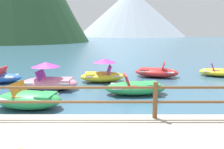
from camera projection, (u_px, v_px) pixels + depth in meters
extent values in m
plane|color=#38607A|center=(105.00, 46.00, 43.75)|extent=(200.00, 200.00, 0.00)
cylinder|color=brown|center=(155.00, 100.00, 5.78)|extent=(0.12, 0.12, 0.95)
cylinder|color=brown|center=(61.00, 87.00, 5.72)|extent=(23.80, 0.07, 0.07)
cylinder|color=brown|center=(62.00, 102.00, 5.79)|extent=(23.80, 0.07, 0.07)
ellipsoid|color=green|center=(29.00, 100.00, 7.79)|extent=(2.42, 1.48, 0.60)
cube|color=silver|center=(29.00, 97.00, 7.77)|extent=(1.89, 1.21, 0.06)
cube|color=orange|center=(20.00, 97.00, 7.54)|extent=(0.44, 0.44, 0.08)
cube|color=orange|center=(14.00, 90.00, 7.52)|extent=(0.25, 0.42, 0.43)
cube|color=orange|center=(27.00, 93.00, 8.01)|extent=(0.44, 0.44, 0.08)
cube|color=orange|center=(22.00, 87.00, 8.00)|extent=(0.25, 0.42, 0.43)
cube|color=green|center=(46.00, 96.00, 7.68)|extent=(0.60, 0.91, 0.12)
ellipsoid|color=green|center=(135.00, 88.00, 9.57)|extent=(2.66, 1.44, 0.53)
cube|color=silver|center=(135.00, 86.00, 9.56)|extent=(2.08, 1.17, 0.06)
cube|color=red|center=(132.00, 86.00, 9.28)|extent=(0.43, 0.43, 0.08)
cube|color=red|center=(127.00, 80.00, 9.23)|extent=(0.24, 0.41, 0.43)
cube|color=red|center=(130.00, 83.00, 9.77)|extent=(0.43, 0.43, 0.08)
cube|color=red|center=(126.00, 78.00, 9.72)|extent=(0.24, 0.41, 0.43)
cube|color=green|center=(152.00, 84.00, 9.60)|extent=(0.63, 0.92, 0.12)
ellipsoid|color=red|center=(157.00, 72.00, 13.34)|extent=(2.74, 1.91, 0.53)
cube|color=silver|center=(157.00, 71.00, 13.32)|extent=(2.15, 1.55, 0.06)
cube|color=red|center=(160.00, 69.00, 13.53)|extent=(0.48, 0.48, 0.08)
cube|color=red|center=(163.00, 65.00, 13.45)|extent=(0.29, 0.44, 0.43)
cube|color=red|center=(160.00, 70.00, 13.00)|extent=(0.48, 0.48, 0.08)
cube|color=red|center=(163.00, 67.00, 12.92)|extent=(0.29, 0.44, 0.43)
cube|color=red|center=(145.00, 69.00, 13.46)|extent=(0.76, 1.06, 0.12)
ellipsoid|color=yellow|center=(218.00, 72.00, 13.61)|extent=(2.45, 1.97, 0.45)
cube|color=silver|center=(218.00, 71.00, 13.60)|extent=(1.93, 1.59, 0.06)
cube|color=purple|center=(216.00, 70.00, 13.40)|extent=(0.51, 0.51, 0.08)
cube|color=purple|center=(213.00, 66.00, 13.42)|extent=(0.33, 0.45, 0.43)
cube|color=purple|center=(215.00, 69.00, 13.88)|extent=(0.51, 0.51, 0.08)
cube|color=purple|center=(212.00, 65.00, 13.90)|extent=(0.33, 0.45, 0.43)
ellipsoid|color=yellow|center=(102.00, 77.00, 12.03)|extent=(2.44, 1.52, 0.53)
cube|color=silver|center=(102.00, 75.00, 12.01)|extent=(1.91, 1.24, 0.06)
cube|color=purple|center=(105.00, 73.00, 12.27)|extent=(0.44, 0.44, 0.08)
cube|color=purple|center=(109.00, 69.00, 12.25)|extent=(0.25, 0.42, 0.43)
cube|color=purple|center=(106.00, 74.00, 11.77)|extent=(0.44, 0.44, 0.08)
cube|color=purple|center=(109.00, 70.00, 11.74)|extent=(0.25, 0.42, 0.43)
cube|color=yellow|center=(90.00, 74.00, 11.94)|extent=(0.60, 0.95, 0.12)
cone|color=purple|center=(104.00, 60.00, 11.88)|extent=(1.35, 1.35, 0.22)
cube|color=red|center=(2.00, 74.00, 11.96)|extent=(0.43, 0.43, 0.08)
cube|color=red|center=(5.00, 70.00, 11.93)|extent=(0.23, 0.41, 0.43)
cube|color=red|center=(1.00, 71.00, 11.47)|extent=(0.23, 0.41, 0.43)
ellipsoid|color=pink|center=(49.00, 83.00, 10.35)|extent=(2.62, 1.44, 0.57)
cube|color=silver|center=(49.00, 81.00, 10.33)|extent=(2.04, 1.18, 0.06)
cube|color=purple|center=(43.00, 81.00, 10.06)|extent=(0.41, 0.41, 0.08)
cube|color=purple|center=(39.00, 76.00, 10.03)|extent=(0.22, 0.41, 0.43)
cube|color=purple|center=(47.00, 79.00, 10.59)|extent=(0.41, 0.41, 0.08)
cube|color=purple|center=(43.00, 74.00, 10.56)|extent=(0.22, 0.41, 0.43)
cube|color=pink|center=(65.00, 80.00, 10.30)|extent=(0.60, 0.97, 0.12)
cone|color=purple|center=(46.00, 64.00, 10.20)|extent=(1.33, 1.33, 0.22)
cone|color=#284C2D|center=(49.00, 4.00, 66.34)|extent=(22.16, 22.16, 21.37)
cone|color=#9EADBC|center=(131.00, 13.00, 137.37)|extent=(65.00, 65.00, 27.94)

